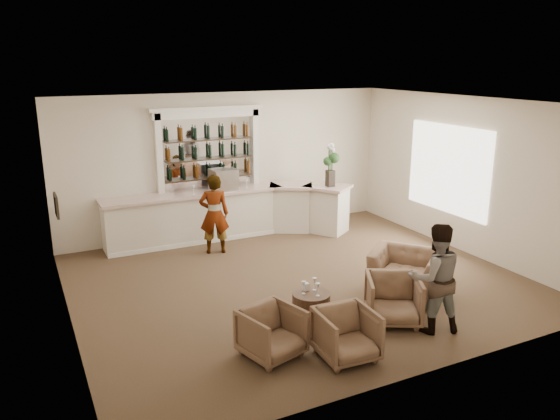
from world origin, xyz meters
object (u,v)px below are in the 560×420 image
Objects in this scene: armchair_left at (272,333)px; armchair_right at (393,299)px; bar_counter at (231,214)px; guest at (435,278)px; armchair_center at (346,335)px; flower_vase at (331,162)px; armchair_far at (406,272)px; espresso_machine at (223,180)px; sommelier at (214,214)px; cocktail_table at (311,308)px.

armchair_left is 0.93× the size of armchair_right.
bar_counter reaches higher than armchair_right.
armchair_left is (-2.53, 0.39, -0.50)m from guest.
armchair_right is (1.25, 0.59, 0.03)m from armchair_center.
flower_vase reaches higher than armchair_left.
armchair_left is 1.03m from armchair_center.
armchair_far is 3.88m from flower_vase.
armchair_far is (0.52, 1.29, -0.47)m from guest.
armchair_right is at bearing -108.79° from flower_vase.
armchair_right reaches higher than armchair_center.
espresso_machine reaches higher than armchair_left.
bar_counter is 5.65× the size of flower_vase.
sommelier is at bearing -130.09° from bar_counter.
espresso_machine is (1.27, 5.22, 1.03)m from armchair_left.
bar_counter reaches higher than armchair_far.
sommelier reaches higher than armchair_center.
espresso_machine is (0.29, 4.59, 1.14)m from cocktail_table.
sommelier is at bearing 174.89° from armchair_far.
sommelier reaches higher than guest.
flower_vase reaches higher than armchair_center.
armchair_right is (-0.38, 0.48, -0.47)m from guest.
armchair_far reaches higher than armchair_right.
armchair_left is (-0.98, -0.63, 0.10)m from cocktail_table.
armchair_far is at bearing 7.35° from cocktail_table.
armchair_center is at bearing -126.35° from armchair_right.
flower_vase reaches higher than sommelier.
cocktail_table is 1.17m from armchair_left.
bar_counter is at bearing 126.51° from armchair_right.
flower_vase is at bearing -85.24° from guest.
armchair_far is (0.90, 0.81, 0.00)m from armchair_right.
armchair_center is (0.17, -4.88, -0.50)m from sommelier.
sommelier reaches higher than espresso_machine.
cocktail_table is 1.30m from armchair_right.
sommelier is (-0.69, -0.82, 0.28)m from bar_counter.
flower_vase is at bearing -161.14° from sommelier.
armchair_left is at bearing -147.29° from cocktail_table.
armchair_right is at bearing -25.02° from cocktail_table.
sommelier reaches higher than cocktail_table.
bar_counter is 5.73m from armchair_center.
guest is 5.78m from espresso_machine.
bar_counter is 7.34× the size of armchair_left.
espresso_machine is (0.54, 0.84, 0.53)m from sommelier.
flower_vase is (1.50, 4.40, 1.33)m from armchair_right.
armchair_far reaches higher than cocktail_table.
bar_counter is 9.59× the size of cocktail_table.
guest is (1.55, -1.02, 0.60)m from cocktail_table.
armchair_far is (2.32, -3.48, -0.47)m from sommelier.
armchair_center is at bearing -95.24° from bar_counter.
armchair_right is at bearing -13.19° from armchair_left.
guest is 2.19× the size of armchair_left.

